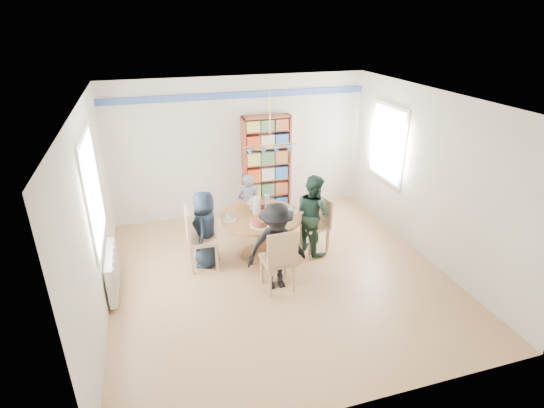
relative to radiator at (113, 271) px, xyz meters
name	(u,v)px	position (x,y,z in m)	size (l,w,h in m)	color
ground	(279,276)	(2.42, -0.30, -0.35)	(5.00, 5.00, 0.00)	tan
room_shell	(247,159)	(2.16, 0.57, 1.30)	(5.00, 5.00, 5.00)	white
radiator	(113,271)	(0.00, 0.00, 0.00)	(0.12, 1.00, 0.60)	silver
dining_table	(262,226)	(2.32, 0.35, 0.21)	(1.30, 1.30, 0.75)	brown
chair_left	(196,236)	(1.25, 0.31, 0.22)	(0.47, 0.47, 1.04)	tan
chair_right	(319,221)	(3.32, 0.33, 0.16)	(0.46, 0.46, 0.93)	tan
chair_far	(248,207)	(2.32, 1.35, 0.12)	(0.47, 0.47, 0.85)	tan
chair_near	(280,258)	(2.30, -0.66, 0.20)	(0.46, 0.46, 1.01)	tan
person_left	(205,229)	(1.41, 0.38, 0.28)	(0.61, 0.40, 1.26)	#162131
person_right	(313,214)	(3.19, 0.31, 0.33)	(0.66, 0.52, 1.36)	#1A3429
person_far	(248,204)	(2.31, 1.24, 0.22)	(0.42, 0.27, 1.14)	gray
person_near	(276,247)	(2.29, -0.55, 0.32)	(0.87, 0.50, 1.35)	black
bookshelf	(267,166)	(2.89, 2.04, 0.62)	(0.94, 0.28, 1.97)	maroon
tableware	(259,211)	(2.29, 0.38, 0.47)	(1.27, 1.27, 0.33)	white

